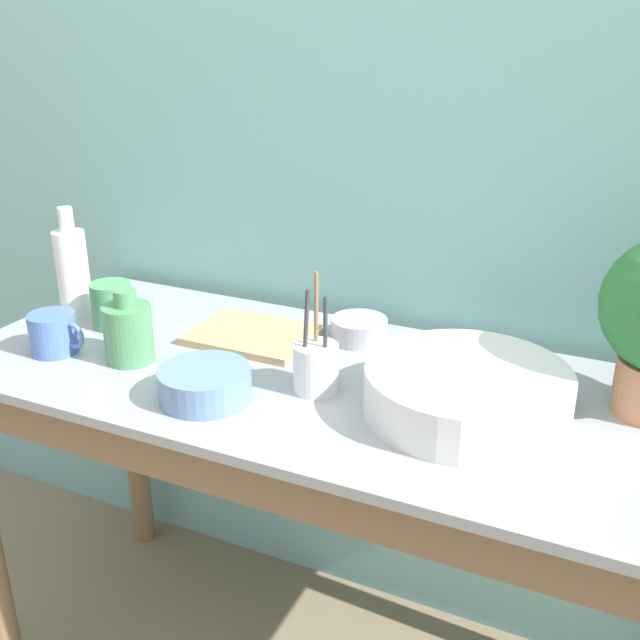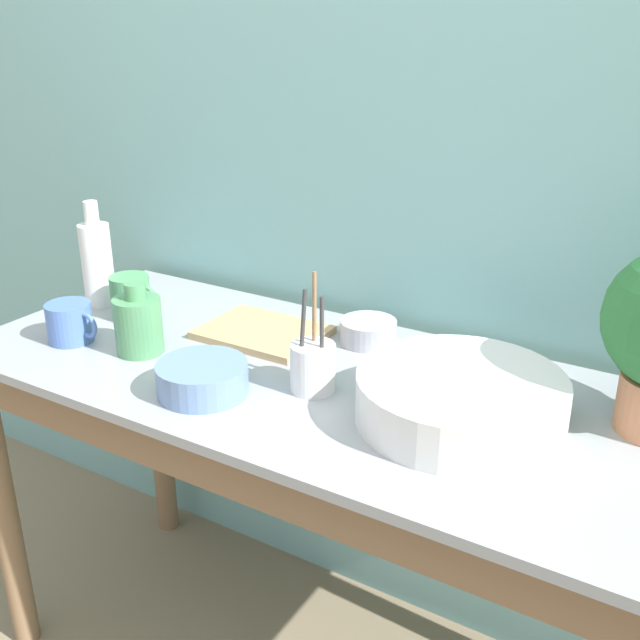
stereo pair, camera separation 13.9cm
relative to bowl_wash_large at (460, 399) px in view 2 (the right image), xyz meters
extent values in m
cube|color=#7AB2B2|center=(-0.29, 0.38, 0.36)|extent=(6.00, 0.05, 2.40)
cylinder|color=#846647|center=(-0.99, -0.24, -0.45)|extent=(0.06, 0.06, 0.77)
cylinder|color=#846647|center=(-0.99, 0.27, -0.45)|extent=(0.06, 0.06, 0.77)
cube|color=#846647|center=(-0.29, -0.24, -0.11)|extent=(1.40, 0.02, 0.10)
cube|color=#93999E|center=(-0.29, 0.02, -0.05)|extent=(1.50, 0.62, 0.02)
cylinder|color=silver|center=(0.00, 0.00, 0.00)|extent=(0.36, 0.36, 0.08)
cylinder|color=white|center=(-0.95, 0.08, 0.06)|extent=(0.07, 0.07, 0.20)
cylinder|color=white|center=(-0.95, 0.08, 0.18)|extent=(0.03, 0.03, 0.06)
cylinder|color=#4C8C59|center=(-0.67, -0.07, 0.02)|extent=(0.10, 0.10, 0.12)
cylinder|color=#4C8C59|center=(-0.67, -0.07, 0.09)|extent=(0.04, 0.04, 0.03)
cylinder|color=#4C935B|center=(-0.82, 0.05, 0.01)|extent=(0.09, 0.09, 0.10)
torus|color=#4C935B|center=(-0.77, 0.05, 0.01)|extent=(0.07, 0.01, 0.07)
cylinder|color=#4C70B7|center=(-0.84, -0.11, 0.00)|extent=(0.10, 0.10, 0.08)
torus|color=#4C70B7|center=(-0.78, -0.11, 0.00)|extent=(0.06, 0.01, 0.06)
cylinder|color=#6684B2|center=(-0.44, -0.15, -0.01)|extent=(0.17, 0.17, 0.06)
cylinder|color=#A8A8B2|center=(-0.29, 0.21, -0.02)|extent=(0.12, 0.12, 0.05)
cylinder|color=silver|center=(-0.27, -0.03, 0.00)|extent=(0.08, 0.08, 0.09)
cylinder|color=#333333|center=(-0.26, -0.03, 0.05)|extent=(0.01, 0.01, 0.19)
cylinder|color=#333333|center=(-0.29, -0.05, 0.06)|extent=(0.01, 0.03, 0.20)
cylinder|color=olive|center=(-0.28, -0.02, 0.07)|extent=(0.01, 0.01, 0.23)
cube|color=tan|center=(-0.50, 0.12, -0.03)|extent=(0.26, 0.20, 0.02)
camera|label=1|loc=(0.26, -1.15, 0.61)|focal=42.00mm
camera|label=2|loc=(0.38, -1.09, 0.61)|focal=42.00mm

